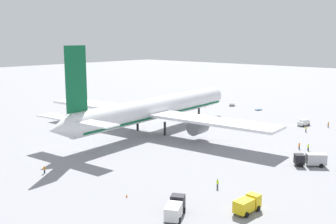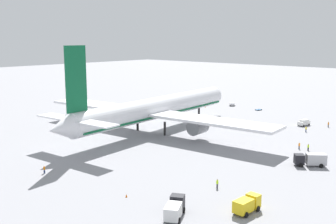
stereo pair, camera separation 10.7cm
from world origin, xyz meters
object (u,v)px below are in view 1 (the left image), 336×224
object	(u,v)px
ground_worker_1	(299,146)
traffic_cone_2	(127,196)
baggage_cart_1	(258,110)
traffic_cone_1	(205,107)
baggage_cart_0	(232,104)
service_truck_2	(175,208)
ground_worker_5	(328,124)
ground_worker_2	(44,170)
ground_worker_3	(306,129)
service_truck_3	(311,159)
service_van	(304,122)
ground_worker_4	(308,147)
ground_worker_0	(217,184)
airliner	(155,109)
service_truck_0	(247,204)

from	to	relation	value
ground_worker_1	traffic_cone_2	xyz separation A→B (m)	(-49.96, 9.25, -0.60)
baggage_cart_1	traffic_cone_1	bearing A→B (deg)	113.68
baggage_cart_0	traffic_cone_2	xyz separation A→B (m)	(-94.73, -39.42, -0.39)
service_truck_2	ground_worker_5	world-z (taller)	service_truck_2
ground_worker_5	ground_worker_2	bearing A→B (deg)	161.85
service_truck_2	baggage_cart_0	size ratio (longest dim) A/B	2.41
ground_worker_1	ground_worker_3	size ratio (longest dim) A/B	1.04
service_truck_3	traffic_cone_2	xyz separation A→B (m)	(-38.48, 16.91, -1.27)
service_van	ground_worker_2	xyz separation A→B (m)	(-80.22, 20.53, -0.22)
service_truck_3	service_van	size ratio (longest dim) A/B	1.40
service_van	ground_worker_4	distance (m)	30.56
service_van	ground_worker_2	distance (m)	82.81
service_van	ground_worker_5	world-z (taller)	service_van
ground_worker_2	traffic_cone_2	bearing A→B (deg)	-83.32
ground_worker_0	ground_worker_2	size ratio (longest dim) A/B	1.09
ground_worker_4	traffic_cone_2	bearing A→B (deg)	167.00
airliner	service_truck_2	xyz separation A→B (m)	(-40.44, -42.57, -5.38)
ground_worker_4	baggage_cart_0	bearing A→B (deg)	48.73
service_truck_2	airliner	bearing A→B (deg)	46.47
ground_worker_0	ground_worker_1	xyz separation A→B (m)	(35.87, 0.14, -0.01)
service_truck_2	service_truck_3	world-z (taller)	service_truck_2
baggage_cart_0	baggage_cart_1	xyz separation A→B (m)	(-1.59, -13.12, -0.40)
baggage_cart_1	ground_worker_2	distance (m)	95.81
service_truck_0	ground_worker_0	bearing A→B (deg)	59.52
ground_worker_0	ground_worker_2	xyz separation A→B (m)	(-16.66, 31.40, -0.08)
service_truck_2	ground_worker_1	bearing A→B (deg)	2.62
ground_worker_2	traffic_cone_1	xyz separation A→B (m)	(87.28, 23.52, -0.53)
ground_worker_5	traffic_cone_1	bearing A→B (deg)	85.18
service_truck_3	ground_worker_3	xyz separation A→B (m)	(30.93, 14.21, -0.70)
ground_worker_2	ground_worker_1	bearing A→B (deg)	-30.75
service_van	ground_worker_0	bearing A→B (deg)	-170.29
service_van	ground_worker_2	size ratio (longest dim) A/B	2.91
service_truck_3	ground_worker_1	xyz separation A→B (m)	(11.48, 7.67, -0.66)
ground_worker_0	ground_worker_1	bearing A→B (deg)	0.23
service_truck_2	baggage_cart_0	world-z (taller)	service_truck_2
airliner	service_van	xyz separation A→B (m)	(37.68, -29.54, -5.82)
ground_worker_2	baggage_cart_0	bearing A→B (deg)	10.14
ground_worker_1	ground_worker_2	world-z (taller)	ground_worker_1
ground_worker_3	airliner	bearing A→B (deg)	131.11
ground_worker_1	baggage_cart_1	bearing A→B (deg)	39.46
service_van	traffic_cone_1	xyz separation A→B (m)	(7.06, 44.06, -0.76)
ground_worker_3	ground_worker_5	bearing A→B (deg)	-12.75
service_van	ground_worker_3	world-z (taller)	service_van
service_truck_2	ground_worker_0	bearing A→B (deg)	8.46
airliner	ground_worker_1	size ratio (longest dim) A/B	45.45
ground_worker_2	baggage_cart_1	bearing A→B (deg)	2.56
baggage_cart_0	service_van	bearing A→B (deg)	-114.24
service_truck_0	traffic_cone_1	size ratio (longest dim) A/B	9.58
ground_worker_1	traffic_cone_1	bearing A→B (deg)	57.62
service_truck_3	service_van	distance (m)	43.28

